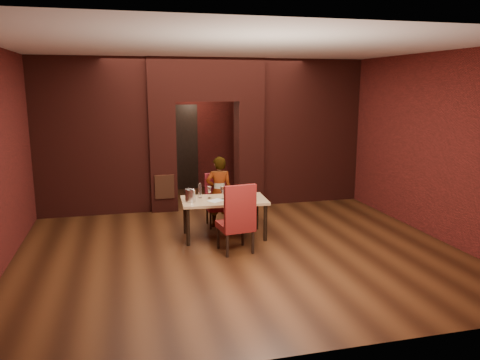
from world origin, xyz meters
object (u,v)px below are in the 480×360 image
object	(u,v)px
chair_far	(219,201)
wine_glass_b	(223,193)
person_seated	(219,192)
dining_table	(224,218)
potted_plant	(248,213)
chair_near	(235,217)
wine_glass_c	(232,194)
wine_glass_a	(209,192)
wine_bucket	(190,196)
water_bottle	(200,190)

from	to	relation	value
chair_far	wine_glass_b	distance (m)	0.77
chair_far	person_seated	bearing A→B (deg)	-80.53
dining_table	chair_far	world-z (taller)	chair_far
potted_plant	person_seated	bearing A→B (deg)	-172.52
dining_table	chair_near	xyz separation A→B (m)	(0.02, -0.75, 0.22)
dining_table	wine_glass_c	bearing A→B (deg)	-23.03
wine_glass_a	wine_glass_b	bearing A→B (deg)	-34.16
dining_table	person_seated	size ratio (longest dim) A/B	1.09
dining_table	wine_glass_a	world-z (taller)	wine_glass_a
wine_glass_b	potted_plant	distance (m)	1.16
dining_table	wine_glass_a	bearing A→B (deg)	155.05
chair_near	dining_table	bearing A→B (deg)	-95.94
wine_bucket	potted_plant	world-z (taller)	wine_bucket
chair_far	chair_near	distance (m)	1.43
wine_glass_c	dining_table	bearing A→B (deg)	153.38
dining_table	wine_bucket	distance (m)	0.75
chair_far	wine_glass_a	distance (m)	0.69
chair_far	chair_near	size ratio (longest dim) A/B	0.87
wine_glass_b	wine_bucket	distance (m)	0.57
dining_table	wine_glass_a	xyz separation A→B (m)	(-0.23, 0.13, 0.45)
wine_glass_b	potted_plant	size ratio (longest dim) A/B	0.55
wine_glass_a	wine_bucket	world-z (taller)	wine_bucket
person_seated	water_bottle	world-z (taller)	person_seated
water_bottle	chair_near	bearing A→B (deg)	-66.52
water_bottle	person_seated	bearing A→B (deg)	46.09
dining_table	wine_bucket	bearing A→B (deg)	-171.75
dining_table	water_bottle	world-z (taller)	water_bottle
wine_glass_b	potted_plant	xyz separation A→B (m)	(0.66, 0.74, -0.60)
dining_table	potted_plant	world-z (taller)	dining_table
wine_glass_b	water_bottle	bearing A→B (deg)	149.92
wine_glass_a	wine_bucket	distance (m)	0.40
dining_table	chair_near	size ratio (longest dim) A/B	1.30
dining_table	chair_far	bearing A→B (deg)	90.21
wine_bucket	potted_plant	size ratio (longest dim) A/B	0.53
chair_far	potted_plant	bearing A→B (deg)	4.34
person_seated	wine_glass_a	size ratio (longest dim) A/B	6.39
wine_bucket	chair_near	bearing A→B (deg)	-48.55
person_seated	wine_glass_a	xyz separation A→B (m)	(-0.28, -0.52, 0.12)
person_seated	dining_table	bearing A→B (deg)	92.97
wine_glass_c	water_bottle	bearing A→B (deg)	153.24
dining_table	potted_plant	size ratio (longest dim) A/B	3.61
wine_bucket	water_bottle	xyz separation A→B (m)	(0.21, 0.25, 0.03)
chair_far	chair_near	world-z (taller)	chair_near
dining_table	chair_far	distance (m)	0.70
wine_glass_a	potted_plant	world-z (taller)	wine_glass_a
water_bottle	potted_plant	world-z (taller)	water_bottle
chair_far	potted_plant	xyz separation A→B (m)	(0.60, 0.04, -0.29)
wine_glass_a	water_bottle	xyz separation A→B (m)	(-0.15, 0.07, 0.03)
wine_glass_c	potted_plant	bearing A→B (deg)	57.33
chair_near	potted_plant	size ratio (longest dim) A/B	2.78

